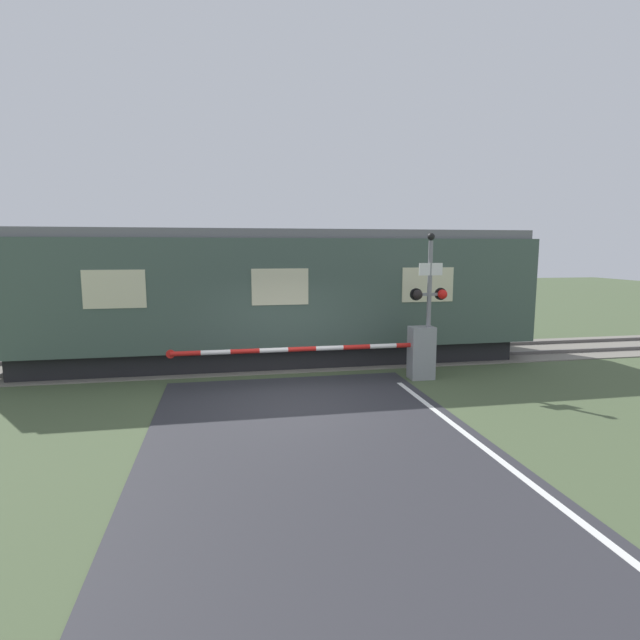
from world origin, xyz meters
name	(u,v)px	position (x,y,z in m)	size (l,w,h in m)	color
ground_plane	(298,402)	(0.00, 0.00, 0.00)	(80.00, 80.00, 0.00)	#475638
track_bed	(278,360)	(0.00, 4.06, 0.02)	(36.00, 3.20, 0.13)	slate
train	(274,295)	(-0.06, 4.06, 1.92)	(14.55, 3.06, 3.74)	black
crossing_barrier	(401,352)	(2.80, 1.37, 0.70)	(6.43, 0.44, 1.32)	gray
signal_post	(429,297)	(3.48, 1.34, 2.06)	(0.95, 0.26, 3.61)	gray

